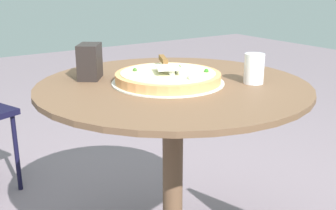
% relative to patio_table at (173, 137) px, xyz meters
% --- Properties ---
extents(patio_table, '(0.94, 0.94, 0.75)m').
position_rel_patio_table_xyz_m(patio_table, '(0.00, 0.00, 0.00)').
color(patio_table, brown).
rests_on(patio_table, ground).
extents(pizza_on_tray, '(0.39, 0.39, 0.05)m').
position_rel_patio_table_xyz_m(pizza_on_tray, '(-0.01, -0.01, 0.22)').
color(pizza_on_tray, silver).
rests_on(pizza_on_tray, patio_table).
extents(pizza_server, '(0.21, 0.13, 0.02)m').
position_rel_patio_table_xyz_m(pizza_server, '(-0.05, 0.00, 0.26)').
color(pizza_server, silver).
rests_on(pizza_server, pizza_on_tray).
extents(drinking_cup, '(0.07, 0.07, 0.10)m').
position_rel_patio_table_xyz_m(drinking_cup, '(0.15, 0.23, 0.25)').
color(drinking_cup, silver).
rests_on(drinking_cup, patio_table).
extents(napkin_dispenser, '(0.13, 0.12, 0.12)m').
position_rel_patio_table_xyz_m(napkin_dispenser, '(-0.22, -0.21, 0.26)').
color(napkin_dispenser, black).
rests_on(napkin_dispenser, patio_table).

